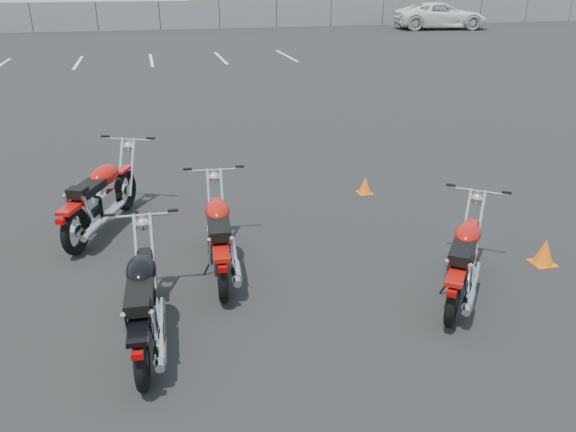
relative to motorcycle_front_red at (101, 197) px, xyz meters
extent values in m
plane|color=black|center=(2.09, -2.23, -0.50)|extent=(120.00, 120.00, 0.00)
torus|color=black|center=(0.29, 0.71, -0.18)|extent=(0.36, 0.63, 0.63)
cylinder|color=silver|center=(0.29, 0.71, -0.18)|extent=(0.16, 0.20, 0.17)
torus|color=black|center=(-0.31, -0.69, -0.18)|extent=(0.36, 0.63, 0.63)
cylinder|color=silver|center=(-0.31, -0.69, -0.18)|extent=(0.16, 0.20, 0.17)
cube|color=black|center=(-0.01, 0.01, -0.14)|extent=(0.53, 1.06, 0.06)
cube|color=silver|center=(-0.03, -0.04, -0.08)|extent=(0.43, 0.48, 0.32)
cylinder|color=silver|center=(-0.03, -0.04, 0.11)|extent=(0.30, 0.33, 0.28)
ellipsoid|color=#B6110B|center=(0.07, 0.19, 0.26)|extent=(0.54, 0.69, 0.27)
cube|color=black|center=(-0.13, -0.28, 0.24)|extent=(0.48, 0.64, 0.11)
cube|color=black|center=(-0.23, -0.52, 0.28)|extent=(0.29, 0.27, 0.13)
cube|color=#B6110B|center=(-0.32, -0.71, 0.15)|extent=(0.35, 0.48, 0.05)
cube|color=#B6110B|center=(0.29, 0.71, 0.15)|extent=(0.27, 0.38, 0.04)
cylinder|color=silver|center=(-0.13, -0.59, 0.08)|extent=(0.12, 0.20, 0.41)
cylinder|color=silver|center=(-0.36, -0.50, 0.08)|extent=(0.12, 0.20, 0.41)
cylinder|color=silver|center=(0.02, -0.35, -0.20)|extent=(0.54, 1.10, 0.14)
cylinder|color=silver|center=(-0.11, -0.65, -0.18)|extent=(0.26, 0.39, 0.14)
cylinder|color=silver|center=(0.43, 0.79, 0.16)|extent=(0.21, 0.40, 0.83)
cylinder|color=silver|center=(0.26, 0.87, 0.16)|extent=(0.21, 0.40, 0.83)
sphere|color=silver|center=(0.41, 0.98, 0.43)|extent=(0.22, 0.22, 0.17)
cylinder|color=silver|center=(0.42, 1.00, 0.53)|extent=(0.69, 0.32, 0.03)
cylinder|color=black|center=(0.75, 0.84, 0.58)|extent=(0.13, 0.08, 0.04)
cylinder|color=black|center=(0.07, 1.13, 0.58)|extent=(0.13, 0.08, 0.04)
cylinder|color=black|center=(-0.18, -0.03, -0.34)|extent=(0.16, 0.09, 0.32)
cube|color=#990505|center=(-0.42, -0.96, 0.08)|extent=(0.12, 0.10, 0.06)
torus|color=black|center=(0.56, -2.17, -0.21)|extent=(0.13, 0.58, 0.58)
cylinder|color=silver|center=(0.56, -2.17, -0.21)|extent=(0.10, 0.16, 0.15)
torus|color=black|center=(0.49, -3.57, -0.21)|extent=(0.13, 0.58, 0.58)
cylinder|color=silver|center=(0.49, -3.57, -0.21)|extent=(0.10, 0.16, 0.15)
cube|color=black|center=(0.53, -2.87, -0.17)|extent=(0.15, 1.02, 0.06)
cube|color=silver|center=(0.53, -2.92, -0.11)|extent=(0.29, 0.38, 0.29)
cylinder|color=silver|center=(0.53, -2.92, 0.06)|extent=(0.20, 0.25, 0.25)
ellipsoid|color=black|center=(0.54, -2.70, 0.20)|extent=(0.32, 0.57, 0.25)
cube|color=black|center=(0.51, -3.16, 0.18)|extent=(0.28, 0.54, 0.10)
cube|color=black|center=(0.50, -3.40, 0.22)|extent=(0.22, 0.18, 0.12)
cube|color=black|center=(0.49, -3.59, 0.09)|extent=(0.19, 0.41, 0.05)
cube|color=black|center=(0.56, -2.17, 0.09)|extent=(0.14, 0.33, 0.04)
cylinder|color=silver|center=(0.62, -3.43, 0.03)|extent=(0.06, 0.18, 0.38)
cylinder|color=silver|center=(0.39, -3.42, 0.03)|extent=(0.06, 0.18, 0.38)
cylinder|color=silver|center=(0.67, -3.17, -0.23)|extent=(0.14, 1.07, 0.12)
cylinder|color=silver|center=(0.65, -3.48, -0.21)|extent=(0.13, 0.35, 0.13)
cylinder|color=silver|center=(0.66, -2.06, 0.10)|extent=(0.06, 0.39, 0.76)
cylinder|color=silver|center=(0.48, -2.05, 0.10)|extent=(0.06, 0.39, 0.76)
sphere|color=silver|center=(0.58, -1.90, 0.35)|extent=(0.16, 0.16, 0.15)
cylinder|color=silver|center=(0.58, -1.89, 0.45)|extent=(0.67, 0.06, 0.03)
cylinder|color=black|center=(0.91, -1.92, 0.49)|extent=(0.12, 0.04, 0.03)
cylinder|color=black|center=(0.24, -1.89, 0.49)|extent=(0.12, 0.04, 0.03)
cylinder|color=black|center=(0.39, -2.96, -0.35)|extent=(0.15, 0.03, 0.29)
cube|color=#990505|center=(0.48, -3.84, 0.03)|extent=(0.10, 0.06, 0.06)
torus|color=black|center=(1.50, -0.89, -0.20)|extent=(0.16, 0.60, 0.59)
cylinder|color=silver|center=(1.50, -0.89, -0.20)|extent=(0.11, 0.17, 0.16)
torus|color=black|center=(1.38, -2.31, -0.20)|extent=(0.16, 0.60, 0.59)
cylinder|color=silver|center=(1.38, -2.31, -0.20)|extent=(0.11, 0.17, 0.16)
cube|color=black|center=(1.44, -1.60, -0.16)|extent=(0.19, 1.04, 0.06)
cube|color=silver|center=(1.43, -1.65, -0.10)|extent=(0.31, 0.40, 0.30)
cylinder|color=silver|center=(1.43, -1.65, 0.07)|extent=(0.22, 0.26, 0.26)
ellipsoid|color=#B6110B|center=(1.46, -1.42, 0.21)|extent=(0.35, 0.60, 0.25)
cube|color=black|center=(1.41, -1.89, 0.19)|extent=(0.30, 0.56, 0.10)
cube|color=black|center=(1.39, -2.14, 0.23)|extent=(0.23, 0.20, 0.12)
cube|color=#B6110B|center=(1.37, -2.33, 0.11)|extent=(0.21, 0.43, 0.05)
cube|color=#B6110B|center=(1.50, -0.89, 0.11)|extent=(0.16, 0.35, 0.04)
cylinder|color=silver|center=(1.51, -2.17, 0.04)|extent=(0.07, 0.18, 0.39)
cylinder|color=silver|center=(1.27, -2.15, 0.04)|extent=(0.07, 0.18, 0.39)
cylinder|color=silver|center=(1.57, -1.91, -0.22)|extent=(0.19, 1.09, 0.13)
cylinder|color=silver|center=(1.54, -2.22, -0.20)|extent=(0.15, 0.36, 0.13)
cylinder|color=silver|center=(1.60, -0.78, 0.11)|extent=(0.08, 0.40, 0.78)
cylinder|color=silver|center=(1.43, -0.76, 0.11)|extent=(0.08, 0.40, 0.78)
sphere|color=silver|center=(1.53, -0.61, 0.37)|extent=(0.17, 0.17, 0.16)
cylinder|color=silver|center=(1.53, -0.59, 0.47)|extent=(0.69, 0.09, 0.03)
cylinder|color=black|center=(1.87, -0.64, 0.51)|extent=(0.12, 0.05, 0.04)
cylinder|color=black|center=(1.18, -0.58, 0.51)|extent=(0.12, 0.05, 0.04)
cylinder|color=black|center=(1.29, -1.68, -0.35)|extent=(0.16, 0.04, 0.30)
cube|color=#990505|center=(1.35, -2.58, 0.04)|extent=(0.10, 0.07, 0.06)
torus|color=black|center=(4.43, -2.28, -0.22)|extent=(0.42, 0.51, 0.56)
cylinder|color=silver|center=(4.43, -2.28, -0.22)|extent=(0.17, 0.18, 0.15)
torus|color=black|center=(3.60, -3.36, -0.22)|extent=(0.42, 0.51, 0.56)
cylinder|color=silver|center=(3.60, -3.36, -0.22)|extent=(0.17, 0.18, 0.15)
cube|color=black|center=(4.01, -2.82, -0.18)|extent=(0.67, 0.84, 0.06)
cube|color=silver|center=(3.99, -2.86, -0.12)|extent=(0.42, 0.44, 0.28)
cylinder|color=silver|center=(3.99, -2.86, 0.05)|extent=(0.29, 0.30, 0.25)
ellipsoid|color=#B6110B|center=(4.12, -2.69, 0.18)|extent=(0.56, 0.61, 0.24)
cube|color=black|center=(3.84, -3.05, 0.16)|extent=(0.51, 0.56, 0.09)
cube|color=black|center=(3.70, -3.23, 0.20)|extent=(0.27, 0.26, 0.11)
cube|color=#B6110B|center=(3.59, -3.38, 0.08)|extent=(0.37, 0.42, 0.05)
cube|color=#B6110B|center=(4.43, -2.28, 0.08)|extent=(0.29, 0.33, 0.04)
cylinder|color=silver|center=(3.78, -3.32, 0.02)|extent=(0.14, 0.17, 0.37)
cylinder|color=silver|center=(3.60, -3.18, 0.02)|extent=(0.14, 0.17, 0.37)
cylinder|color=silver|center=(3.96, -3.14, -0.23)|extent=(0.69, 0.87, 0.12)
cylinder|color=silver|center=(3.78, -3.37, -0.22)|extent=(0.29, 0.33, 0.12)
cylinder|color=silver|center=(4.56, -2.24, 0.08)|extent=(0.26, 0.32, 0.74)
cylinder|color=silver|center=(4.43, -2.14, 0.08)|extent=(0.26, 0.32, 0.74)
sphere|color=silver|center=(4.59, -2.07, 0.33)|extent=(0.21, 0.21, 0.15)
cylinder|color=silver|center=(4.60, -2.06, 0.42)|extent=(0.54, 0.42, 0.03)
cylinder|color=black|center=(4.85, -2.27, 0.46)|extent=(0.11, 0.10, 0.03)
cylinder|color=black|center=(4.32, -1.87, 0.46)|extent=(0.11, 0.10, 0.03)
cylinder|color=black|center=(3.85, -2.82, -0.36)|extent=(0.13, 0.11, 0.28)
cube|color=#990505|center=(3.44, -3.57, 0.02)|extent=(0.11, 0.10, 0.06)
cone|color=orange|center=(4.15, 0.47, -0.35)|extent=(0.21, 0.21, 0.27)
cube|color=orange|center=(4.15, 0.47, -0.49)|extent=(0.23, 0.23, 0.01)
cone|color=orange|center=(5.42, -2.43, -0.33)|extent=(0.26, 0.26, 0.32)
cube|color=orange|center=(5.42, -2.43, -0.49)|extent=(0.28, 0.28, 0.01)
cube|color=slate|center=(2.09, 32.77, 0.40)|extent=(80.00, 0.04, 1.80)
cylinder|color=black|center=(-5.91, 32.77, 0.40)|extent=(0.06, 0.06, 1.80)
cylinder|color=black|center=(-1.91, 32.77, 0.40)|extent=(0.06, 0.06, 1.80)
cylinder|color=black|center=(2.09, 32.77, 0.40)|extent=(0.06, 0.06, 1.80)
cylinder|color=black|center=(6.09, 32.77, 0.40)|extent=(0.06, 0.06, 1.80)
cylinder|color=black|center=(10.09, 32.77, 0.40)|extent=(0.06, 0.06, 1.80)
cylinder|color=black|center=(14.09, 32.77, 0.40)|extent=(0.06, 0.06, 1.80)
cylinder|color=black|center=(18.09, 32.77, 0.40)|extent=(0.06, 0.06, 1.80)
cylinder|color=black|center=(22.09, 32.77, 0.40)|extent=(0.06, 0.06, 1.80)
cylinder|color=black|center=(26.09, 32.77, 0.40)|extent=(0.06, 0.06, 1.80)
cylinder|color=black|center=(30.09, 32.77, 0.40)|extent=(0.06, 0.06, 1.80)
cylinder|color=black|center=(34.09, 32.77, 0.40)|extent=(0.06, 0.06, 1.80)
cube|color=silver|center=(-4.91, 17.77, -0.49)|extent=(0.12, 4.00, 0.01)
cube|color=silver|center=(-1.91, 17.77, -0.49)|extent=(0.12, 4.00, 0.01)
cube|color=silver|center=(1.09, 17.77, -0.49)|extent=(0.12, 4.00, 0.01)
cube|color=silver|center=(4.09, 17.77, -0.49)|extent=(0.12, 4.00, 0.01)
cube|color=silver|center=(7.09, 17.77, -0.49)|extent=(0.12, 4.00, 0.01)
imported|color=white|center=(20.49, 28.56, 0.85)|extent=(3.83, 7.41, 2.69)
camera|label=1|loc=(0.76, -7.74, 2.86)|focal=35.00mm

